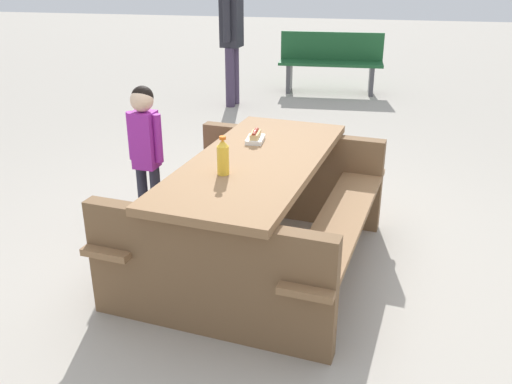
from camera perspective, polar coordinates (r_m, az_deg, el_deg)
name	(u,v)px	position (r m, az deg, el deg)	size (l,w,h in m)	color
ground_plane	(256,263)	(3.82, 0.00, -7.25)	(30.00, 30.00, 0.00)	#ADA599
picnic_table	(256,203)	(3.62, 0.00, -1.17)	(1.99, 1.66, 0.75)	olive
soda_bottle	(223,157)	(3.23, -3.37, 3.57)	(0.07, 0.07, 0.23)	yellow
hotdog_tray	(255,137)	(3.81, -0.08, 5.58)	(0.18, 0.11, 0.08)	white
child_in_coat	(145,140)	(4.11, -11.17, 5.17)	(0.18, 0.27, 1.08)	#262633
park_bench_near	(331,61)	(8.53, 7.60, 13.03)	(0.45, 1.51, 0.85)	#1E592D
bystander_adult	(231,21)	(7.58, -2.53, 16.91)	(0.42, 0.28, 1.72)	#3F334C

